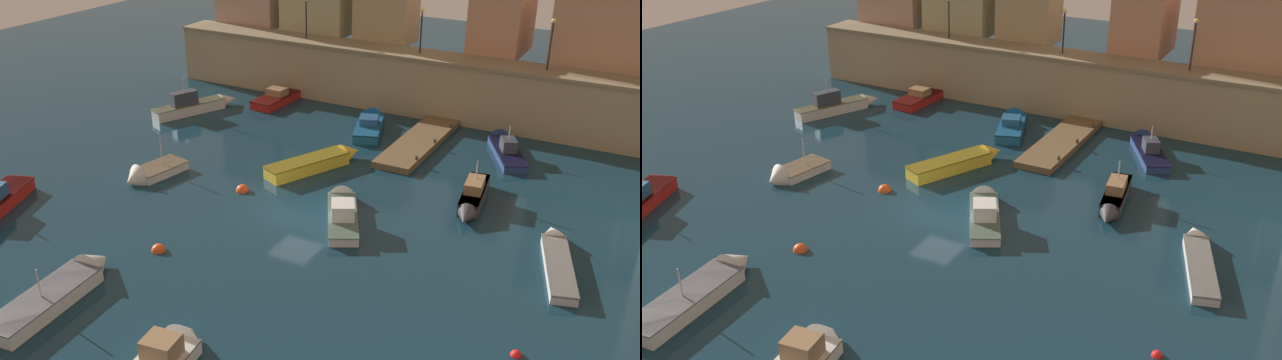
% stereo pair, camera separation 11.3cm
% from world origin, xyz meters
% --- Properties ---
extents(ground_plane, '(106.69, 106.69, 0.00)m').
position_xyz_m(ground_plane, '(0.00, 0.00, 0.00)').
color(ground_plane, '#112D3D').
extents(quay_wall, '(43.87, 3.23, 4.71)m').
position_xyz_m(quay_wall, '(0.00, 19.24, 2.37)').
color(quay_wall, '#9E8966').
rests_on(quay_wall, ground).
extents(pier_dock, '(2.58, 10.13, 0.70)m').
position_xyz_m(pier_dock, '(2.46, 12.72, 0.22)').
color(pier_dock, brown).
rests_on(pier_dock, ground).
extents(quay_lamp_0, '(0.32, 0.32, 3.30)m').
position_xyz_m(quay_lamp_0, '(-10.28, 19.24, 6.92)').
color(quay_lamp_0, black).
rests_on(quay_lamp_0, quay_wall).
extents(quay_lamp_1, '(0.32, 0.32, 3.37)m').
position_xyz_m(quay_lamp_1, '(-0.31, 19.24, 6.96)').
color(quay_lamp_1, black).
rests_on(quay_lamp_1, quay_wall).
extents(quay_lamp_2, '(0.32, 0.32, 3.60)m').
position_xyz_m(quay_lamp_2, '(9.19, 19.24, 7.09)').
color(quay_lamp_2, black).
rests_on(quay_lamp_2, quay_wall).
extents(moored_boat_0, '(3.94, 7.09, 3.07)m').
position_xyz_m(moored_boat_0, '(-15.50, 10.79, 0.60)').
color(moored_boat_0, silver).
rests_on(moored_boat_0, ground).
extents(moored_boat_1, '(4.55, 6.64, 1.89)m').
position_xyz_m(moored_boat_1, '(2.49, 1.01, 0.41)').
color(moored_boat_1, silver).
rests_on(moored_boat_1, ground).
extents(moored_boat_2, '(2.37, 4.31, 2.05)m').
position_xyz_m(moored_boat_2, '(2.22, -13.46, 0.47)').
color(moored_boat_2, white).
rests_on(moored_boat_2, ground).
extents(moored_boat_4, '(2.45, 7.25, 2.61)m').
position_xyz_m(moored_boat_4, '(-5.11, -12.21, 0.39)').
color(moored_boat_4, silver).
rests_on(moored_boat_4, ground).
extents(moored_boat_5, '(2.47, 4.40, 2.82)m').
position_xyz_m(moored_boat_5, '(-10.35, -0.49, 0.30)').
color(moored_boat_5, silver).
rests_on(moored_boat_5, ground).
extents(moored_boat_6, '(3.18, 7.11, 1.16)m').
position_xyz_m(moored_boat_6, '(14.08, 1.75, 0.28)').
color(moored_boat_6, silver).
rests_on(moored_boat_6, ground).
extents(moored_boat_7, '(4.28, 7.06, 1.38)m').
position_xyz_m(moored_boat_7, '(-1.80, 6.02, 0.45)').
color(moored_boat_7, gold).
rests_on(moored_boat_7, ground).
extents(moored_boat_8, '(4.47, 6.76, 2.68)m').
position_xyz_m(moored_boat_8, '(7.91, 14.59, 0.36)').
color(moored_boat_8, navy).
rests_on(moored_boat_8, ground).
extents(moored_boat_9, '(2.21, 7.17, 1.80)m').
position_xyz_m(moored_boat_9, '(-11.00, 17.23, 0.41)').
color(moored_boat_9, red).
rests_on(moored_boat_9, ground).
extents(moored_boat_12, '(1.97, 6.08, 2.63)m').
position_xyz_m(moored_boat_12, '(8.54, 5.57, 0.53)').
color(moored_boat_12, '#333338').
rests_on(moored_boat_12, ground).
extents(moored_boat_13, '(3.57, 6.28, 1.74)m').
position_xyz_m(moored_boat_13, '(-1.90, 14.09, 0.43)').
color(moored_boat_13, '#195689').
rests_on(moored_boat_13, ground).
extents(mooring_buoy_0, '(0.46, 0.46, 0.46)m').
position_xyz_m(mooring_buoy_0, '(14.19, -6.41, 0.00)').
color(mooring_buoy_0, red).
rests_on(mooring_buoy_0, ground).
extents(mooring_buoy_1, '(0.73, 0.73, 0.73)m').
position_xyz_m(mooring_buoy_1, '(-3.95, -7.04, 0.00)').
color(mooring_buoy_1, '#EA4C19').
rests_on(mooring_buoy_1, ground).
extents(mooring_buoy_2, '(0.78, 0.78, 0.78)m').
position_xyz_m(mooring_buoy_2, '(-4.18, 0.82, 0.00)').
color(mooring_buoy_2, '#EA4C19').
rests_on(mooring_buoy_2, ground).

